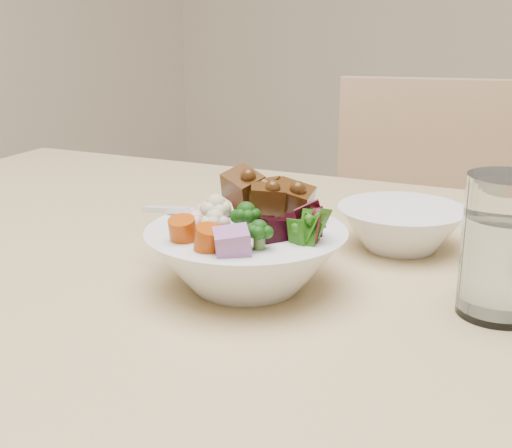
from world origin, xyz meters
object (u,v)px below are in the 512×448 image
dining_table (482,430)px  chair_far (441,304)px  food_bowl (248,254)px  side_bowl (401,228)px  water_glass (504,252)px

dining_table → chair_far: size_ratio=1.99×
chair_far → food_bowl: chair_far is taller
chair_far → side_bowl: size_ratio=6.69×
water_glass → side_bowl: bearing=139.1°
dining_table → chair_far: chair_far is taller
chair_far → food_bowl: 0.80m
water_glass → side_bowl: size_ratio=0.88×
chair_far → side_bowl: 0.64m
water_glass → side_bowl: water_glass is taller
chair_far → dining_table: bearing=-90.6°
dining_table → food_bowl: bearing=174.0°
food_bowl → side_bowl: 0.21m
dining_table → water_glass: water_glass is taller
chair_far → side_bowl: chair_far is taller
chair_far → water_glass: (0.25, -0.66, 0.35)m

